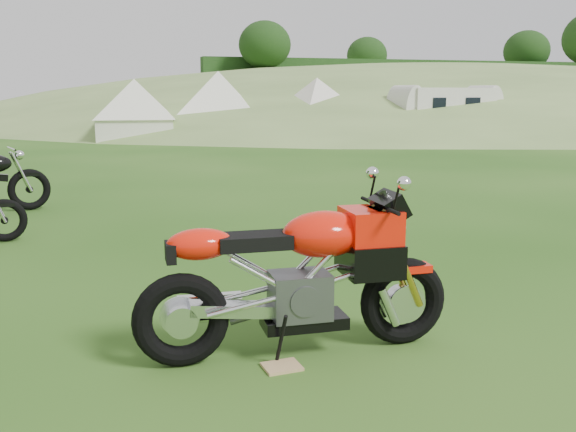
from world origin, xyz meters
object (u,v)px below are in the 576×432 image
object	(u,v)px
caravan	(444,113)
tent_mid	(219,105)
tent_left	(135,109)
sport_motorcycle	(297,266)
plywood_board	(282,367)
tent_right	(317,107)

from	to	relation	value
caravan	tent_mid	bearing A→B (deg)	154.21
tent_left	caravan	xyz separation A→B (m)	(12.26, -2.80, -0.19)
sport_motorcycle	tent_left	xyz separation A→B (m)	(0.40, 22.17, 0.57)
plywood_board	tent_left	world-z (taller)	tent_left
tent_left	caravan	world-z (taller)	tent_left
tent_left	tent_mid	world-z (taller)	tent_mid
tent_right	sport_motorcycle	bearing A→B (deg)	-124.86
tent_mid	tent_right	distance (m)	4.21
tent_left	tent_right	xyz separation A→B (m)	(7.60, -0.19, 0.03)
tent_left	tent_mid	xyz separation A→B (m)	(3.57, 1.02, 0.11)
tent_left	tent_right	world-z (taller)	tent_right
tent_right	tent_mid	bearing A→B (deg)	148.41
tent_left	plywood_board	bearing A→B (deg)	-85.34
plywood_board	tent_right	world-z (taller)	tent_right
tent_mid	caravan	bearing A→B (deg)	-9.24
tent_left	sport_motorcycle	bearing A→B (deg)	-84.89
tent_mid	tent_left	bearing A→B (deg)	-149.63
tent_mid	caravan	xyz separation A→B (m)	(8.69, -3.82, -0.30)
tent_mid	plywood_board	bearing A→B (deg)	-85.57
plywood_board	tent_mid	world-z (taller)	tent_mid
plywood_board	caravan	distance (m)	23.44
plywood_board	tent_right	xyz separation A→B (m)	(8.18, 22.19, 1.27)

